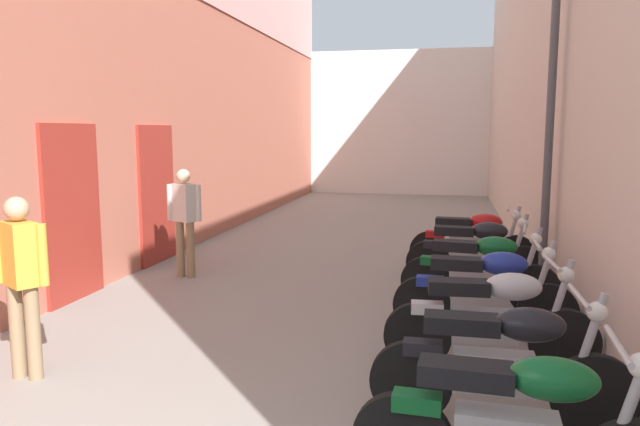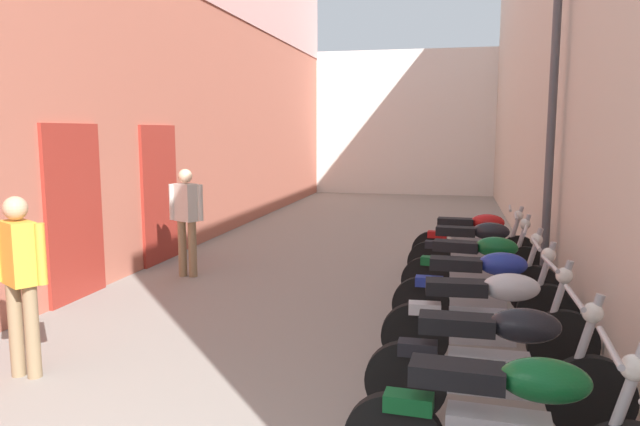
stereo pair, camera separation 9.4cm
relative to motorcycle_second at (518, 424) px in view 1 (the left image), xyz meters
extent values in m
plane|color=gray|center=(-2.01, 5.14, -0.50)|extent=(35.04, 35.04, 0.00)
cube|color=#B76651|center=(-5.16, 7.14, 3.53)|extent=(0.40, 19.04, 8.06)
cube|color=#9E2D23|center=(-4.94, 3.22, 0.60)|extent=(0.06, 1.10, 2.20)
cube|color=#9E2D23|center=(-4.94, 5.42, 0.60)|extent=(0.06, 1.10, 2.20)
cube|color=beige|center=(1.14, 7.14, 3.32)|extent=(0.40, 19.04, 7.65)
cube|color=silver|center=(-2.01, 17.66, 1.87)|extent=(8.90, 2.00, 4.75)
ellipsoid|color=#0F5123|center=(0.17, -0.01, 0.28)|extent=(0.49, 0.29, 0.24)
cube|color=black|center=(-0.29, 0.02, 0.26)|extent=(0.53, 0.25, 0.12)
cylinder|color=#9E9EA3|center=(0.54, -0.03, 0.15)|extent=(0.25, 0.07, 0.77)
cylinder|color=#9E9EA3|center=(0.47, -0.03, 0.50)|extent=(0.07, 0.58, 0.04)
cube|color=#0F5123|center=(-0.55, 0.03, 0.06)|extent=(0.29, 0.16, 0.10)
cylinder|color=black|center=(0.62, 0.91, -0.20)|extent=(0.60, 0.08, 0.60)
cylinder|color=black|center=(-0.63, 0.91, -0.20)|extent=(0.60, 0.08, 0.60)
cube|color=#9E9EA3|center=(-0.06, 0.91, -0.08)|extent=(0.56, 0.20, 0.28)
ellipsoid|color=black|center=(0.17, 0.91, 0.28)|extent=(0.48, 0.26, 0.24)
cube|color=black|center=(-0.29, 0.91, 0.26)|extent=(0.52, 0.22, 0.12)
cylinder|color=#9E9EA3|center=(0.55, 0.91, 0.15)|extent=(0.25, 0.06, 0.77)
cylinder|color=#9E9EA3|center=(0.48, 0.91, 0.50)|extent=(0.04, 0.58, 0.04)
sphere|color=silver|center=(0.60, 0.91, 0.40)|extent=(0.14, 0.14, 0.14)
cube|color=black|center=(-0.55, 0.91, 0.06)|extent=(0.28, 0.14, 0.10)
cylinder|color=black|center=(0.61, 1.97, -0.20)|extent=(0.60, 0.12, 0.60)
cylinder|color=black|center=(-0.63, 1.90, -0.20)|extent=(0.60, 0.12, 0.60)
cube|color=#9E9EA3|center=(-0.06, 1.93, -0.08)|extent=(0.57, 0.23, 0.28)
ellipsoid|color=#B7B7BC|center=(0.17, 1.94, 0.28)|extent=(0.49, 0.29, 0.24)
cube|color=black|center=(-0.29, 1.92, 0.26)|extent=(0.53, 0.25, 0.12)
cylinder|color=#9E9EA3|center=(0.54, 1.97, 0.15)|extent=(0.25, 0.07, 0.77)
cylinder|color=#9E9EA3|center=(0.47, 1.96, 0.50)|extent=(0.07, 0.58, 0.04)
sphere|color=silver|center=(0.59, 1.97, 0.40)|extent=(0.14, 0.14, 0.14)
cube|color=#B7B7BC|center=(-0.55, 1.90, 0.06)|extent=(0.29, 0.16, 0.10)
cylinder|color=black|center=(0.61, 2.84, -0.20)|extent=(0.60, 0.09, 0.60)
cylinder|color=black|center=(-0.63, 2.86, -0.20)|extent=(0.60, 0.09, 0.60)
cube|color=#9E9EA3|center=(-0.06, 2.85, -0.08)|extent=(0.56, 0.21, 0.28)
ellipsoid|color=navy|center=(0.17, 2.85, 0.28)|extent=(0.48, 0.27, 0.24)
cube|color=black|center=(-0.29, 2.86, 0.26)|extent=(0.52, 0.23, 0.12)
cylinder|color=#9E9EA3|center=(0.54, 2.84, 0.15)|extent=(0.25, 0.06, 0.77)
cylinder|color=#9E9EA3|center=(0.47, 2.84, 0.50)|extent=(0.05, 0.58, 0.04)
sphere|color=silver|center=(0.59, 2.84, 0.40)|extent=(0.14, 0.14, 0.14)
cube|color=navy|center=(-0.55, 2.86, 0.06)|extent=(0.28, 0.14, 0.10)
cylinder|color=black|center=(0.61, 3.68, -0.20)|extent=(0.61, 0.17, 0.60)
cylinder|color=black|center=(-0.63, 3.87, -0.20)|extent=(0.61, 0.17, 0.60)
cube|color=#9E9EA3|center=(-0.06, 3.78, -0.08)|extent=(0.58, 0.28, 0.28)
ellipsoid|color=#0F5123|center=(0.17, 3.75, 0.28)|extent=(0.51, 0.33, 0.24)
cube|color=black|center=(-0.29, 3.82, 0.26)|extent=(0.55, 0.29, 0.12)
cylinder|color=#9E9EA3|center=(0.54, 3.69, 0.15)|extent=(0.25, 0.10, 0.77)
cylinder|color=#9E9EA3|center=(0.47, 3.70, 0.50)|extent=(0.12, 0.58, 0.04)
sphere|color=silver|center=(0.59, 3.69, 0.40)|extent=(0.14, 0.14, 0.14)
cube|color=#0F5123|center=(-0.55, 3.85, 0.06)|extent=(0.30, 0.18, 0.10)
cylinder|color=black|center=(0.61, 4.83, -0.20)|extent=(0.60, 0.12, 0.60)
cylinder|color=black|center=(-0.63, 4.92, -0.20)|extent=(0.60, 0.12, 0.60)
cube|color=#9E9EA3|center=(-0.06, 4.88, -0.08)|extent=(0.57, 0.24, 0.28)
ellipsoid|color=black|center=(0.17, 4.86, 0.28)|extent=(0.50, 0.29, 0.24)
cube|color=black|center=(-0.29, 4.90, 0.26)|extent=(0.53, 0.26, 0.12)
cylinder|color=#9E9EA3|center=(0.54, 4.84, 0.15)|extent=(0.25, 0.08, 0.77)
cylinder|color=#9E9EA3|center=(0.47, 4.84, 0.50)|extent=(0.08, 0.58, 0.04)
sphere|color=silver|center=(0.59, 4.83, 0.40)|extent=(0.14, 0.14, 0.14)
cube|color=black|center=(-0.55, 4.92, 0.06)|extent=(0.29, 0.16, 0.10)
cylinder|color=black|center=(0.61, 5.65, -0.20)|extent=(0.60, 0.13, 0.60)
cylinder|color=black|center=(-0.63, 5.75, -0.20)|extent=(0.60, 0.13, 0.60)
cube|color=#9E9EA3|center=(-0.06, 5.70, -0.08)|extent=(0.57, 0.24, 0.28)
ellipsoid|color=#AD1414|center=(0.17, 5.68, 0.28)|extent=(0.50, 0.30, 0.24)
cube|color=black|center=(-0.29, 5.72, 0.26)|extent=(0.54, 0.26, 0.12)
cylinder|color=#9E9EA3|center=(0.54, 5.65, 0.15)|extent=(0.25, 0.08, 0.77)
cylinder|color=#9E9EA3|center=(0.47, 5.66, 0.50)|extent=(0.08, 0.58, 0.04)
sphere|color=silver|center=(0.59, 5.65, 0.40)|extent=(0.14, 0.14, 0.14)
cube|color=#AD1414|center=(-0.55, 5.74, 0.06)|extent=(0.29, 0.16, 0.10)
cylinder|color=#8C7251|center=(-3.98, 0.98, -0.09)|extent=(0.12, 0.12, 0.82)
cylinder|color=#8C7251|center=(-3.82, 0.98, -0.09)|extent=(0.12, 0.12, 0.82)
cube|color=gold|center=(-3.90, 0.98, 0.59)|extent=(0.39, 0.35, 0.54)
sphere|color=tan|center=(-3.90, 0.98, 0.97)|extent=(0.20, 0.20, 0.20)
cylinder|color=gold|center=(-3.68, 0.98, 0.59)|extent=(0.08, 0.08, 0.52)
cylinder|color=#8C7251|center=(-4.17, 4.59, -0.09)|extent=(0.12, 0.12, 0.82)
cylinder|color=#8C7251|center=(-4.01, 4.59, -0.09)|extent=(0.12, 0.12, 0.82)
cube|color=beige|center=(-4.09, 4.59, 0.59)|extent=(0.39, 0.33, 0.54)
sphere|color=#DBB28E|center=(-4.09, 4.59, 0.97)|extent=(0.20, 0.20, 0.20)
cylinder|color=beige|center=(-4.31, 4.59, 0.59)|extent=(0.08, 0.08, 0.52)
cylinder|color=beige|center=(-3.87, 4.59, 0.59)|extent=(0.08, 0.08, 0.52)
cylinder|color=#47474C|center=(0.79, 4.41, 1.95)|extent=(0.10, 0.10, 4.89)
camera|label=1|loc=(-0.43, -3.24, 1.61)|focal=33.20mm
camera|label=2|loc=(-0.34, -3.22, 1.61)|focal=33.20mm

